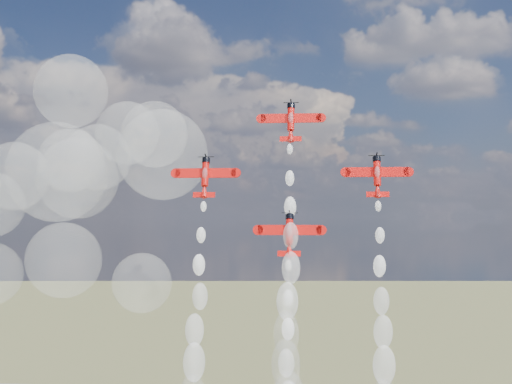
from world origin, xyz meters
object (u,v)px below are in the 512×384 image
Objects in this scene: plane_lead at (291,121)px; plane_slot at (289,234)px; plane_left at (205,176)px; plane_right at (377,175)px.

plane_slot is at bearing -90.00° from plane_lead.
plane_left is (-15.03, -3.19, -10.02)m from plane_lead.
plane_lead is 1.00× the size of plane_right.
plane_right is at bearing 0.00° from plane_left.
plane_right is (15.03, -3.19, -10.02)m from plane_lead.
plane_lead is 1.00× the size of plane_slot.
plane_lead reaches higher than plane_right.
plane_left is at bearing -168.00° from plane_lead.
plane_right is (30.05, 0.00, 0.00)m from plane_left.
plane_lead is at bearing 90.00° from plane_slot.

